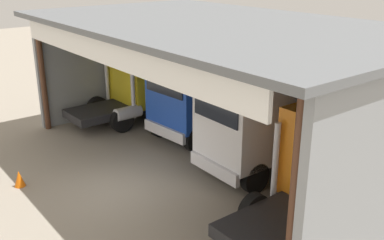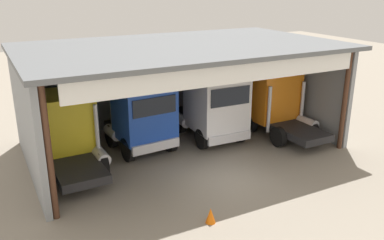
% 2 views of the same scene
% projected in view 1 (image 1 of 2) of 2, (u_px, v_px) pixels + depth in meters
% --- Properties ---
extents(ground_plane, '(80.00, 80.00, 0.00)m').
position_uv_depth(ground_plane, '(123.00, 187.00, 15.00)').
color(ground_plane, gray).
rests_on(ground_plane, ground).
extents(workshop_shed, '(14.97, 9.09, 5.19)m').
position_uv_depth(workshop_shed, '(236.00, 62.00, 16.72)').
color(workshop_shed, gray).
rests_on(workshop_shed, ground).
extents(truck_yellow_center_left_bay, '(2.77, 5.32, 3.36)m').
position_uv_depth(truck_yellow_center_left_bay, '(140.00, 81.00, 21.06)').
color(truck_yellow_center_left_bay, yellow).
rests_on(truck_yellow_center_left_bay, ground).
extents(truck_blue_right_bay, '(2.90, 4.45, 3.55)m').
position_uv_depth(truck_blue_right_bay, '(189.00, 97.00, 18.36)').
color(truck_blue_right_bay, '#1E47B7').
rests_on(truck_blue_right_bay, ground).
extents(truck_white_center_right_bay, '(2.69, 5.45, 3.75)m').
position_uv_depth(truck_white_center_right_bay, '(251.00, 121.00, 15.33)').
color(truck_white_center_right_bay, white).
rests_on(truck_white_center_right_bay, ground).
extents(truck_orange_center_bay, '(2.64, 5.01, 3.35)m').
position_uv_depth(truck_orange_center_bay, '(327.00, 169.00, 12.38)').
color(truck_orange_center_bay, orange).
rests_on(truck_orange_center_bay, ground).
extents(oil_drum, '(0.58, 0.58, 0.91)m').
position_uv_depth(oil_drum, '(263.00, 128.00, 19.02)').
color(oil_drum, '#B21E19').
rests_on(oil_drum, ground).
extents(tool_cart, '(0.90, 0.60, 1.00)m').
position_uv_depth(tool_cart, '(245.00, 117.00, 20.15)').
color(tool_cart, red).
rests_on(tool_cart, ground).
extents(traffic_cone, '(0.36, 0.36, 0.56)m').
position_uv_depth(traffic_cone, '(19.00, 179.00, 14.99)').
color(traffic_cone, orange).
rests_on(traffic_cone, ground).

